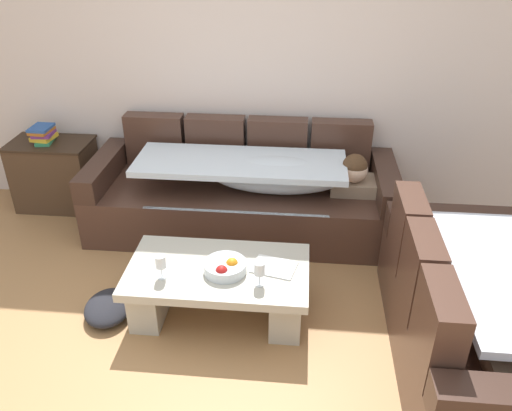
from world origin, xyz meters
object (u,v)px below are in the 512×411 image
object	(u,v)px
coffee_table	(219,285)
open_magazine	(274,267)
wine_glass_near_right	(260,270)
couch_near_window	(475,318)
fruit_bowl	(225,267)
crumpled_garment	(108,308)
wine_glass_near_left	(161,263)
side_cabinet	(56,174)
couch_along_wall	(248,194)
book_stack_on_cabinet	(43,134)

from	to	relation	value
coffee_table	open_magazine	distance (m)	0.40
wine_glass_near_right	open_magazine	world-z (taller)	wine_glass_near_right
couch_near_window	fruit_bowl	xyz separation A→B (m)	(-1.52, 0.25, 0.09)
open_magazine	crumpled_garment	size ratio (longest dim) A/B	0.70
wine_glass_near_left	wine_glass_near_right	xyz separation A→B (m)	(0.63, -0.01, 0.00)
fruit_bowl	side_cabinet	bearing A→B (deg)	141.99
side_cabinet	crumpled_garment	xyz separation A→B (m)	(0.98, -1.46, -0.26)
wine_glass_near_left	side_cabinet	distance (m)	2.05
crumpled_garment	wine_glass_near_right	bearing A→B (deg)	-2.85
coffee_table	open_magazine	world-z (taller)	open_magazine
couch_along_wall	open_magazine	xyz separation A→B (m)	(0.30, -1.10, 0.06)
fruit_bowl	wine_glass_near_left	bearing A→B (deg)	-166.51
couch_along_wall	wine_glass_near_right	bearing A→B (deg)	-80.32
couch_along_wall	coffee_table	size ratio (longest dim) A/B	2.13
coffee_table	side_cabinet	world-z (taller)	side_cabinet
wine_glass_near_right	book_stack_on_cabinet	bearing A→B (deg)	143.82
coffee_table	open_magazine	bearing A→B (deg)	5.69
book_stack_on_cabinet	crumpled_garment	size ratio (longest dim) A/B	0.59
fruit_bowl	couch_along_wall	bearing A→B (deg)	89.39
fruit_bowl	wine_glass_near_left	distance (m)	0.42
wine_glass_near_right	open_magazine	distance (m)	0.23
side_cabinet	wine_glass_near_left	bearing A→B (deg)	-47.00
couch_along_wall	side_cabinet	size ratio (longest dim) A/B	3.54
couch_near_window	fruit_bowl	bearing A→B (deg)	80.78
fruit_bowl	wine_glass_near_left	world-z (taller)	wine_glass_near_left
couch_along_wall	crumpled_garment	bearing A→B (deg)	-123.86
coffee_table	side_cabinet	size ratio (longest dim) A/B	1.67
couch_along_wall	couch_near_window	distance (m)	2.07
couch_along_wall	fruit_bowl	bearing A→B (deg)	-90.61
couch_near_window	wine_glass_near_right	world-z (taller)	couch_near_window
couch_near_window	crumpled_garment	distance (m)	2.36
side_cabinet	crumpled_garment	size ratio (longest dim) A/B	1.80
couch_near_window	wine_glass_near_left	bearing A→B (deg)	85.48
couch_near_window	book_stack_on_cabinet	distance (m)	3.75
coffee_table	wine_glass_near_right	size ratio (longest dim) A/B	7.23
wine_glass_near_right	side_cabinet	xyz separation A→B (m)	(-2.02, 1.51, -0.17)
couch_near_window	fruit_bowl	distance (m)	1.54
couch_near_window	side_cabinet	xyz separation A→B (m)	(-3.31, 1.65, -0.01)
coffee_table	fruit_bowl	distance (m)	0.19
couch_near_window	book_stack_on_cabinet	bearing A→B (deg)	63.84
couch_along_wall	open_magazine	world-z (taller)	couch_along_wall
book_stack_on_cabinet	wine_glass_near_right	bearing A→B (deg)	-36.18
fruit_bowl	side_cabinet	xyz separation A→B (m)	(-1.79, 1.40, -0.10)
coffee_table	crumpled_garment	xyz separation A→B (m)	(-0.76, -0.10, -0.18)
couch_near_window	book_stack_on_cabinet	world-z (taller)	couch_near_window
coffee_table	open_magazine	size ratio (longest dim) A/B	4.29
couch_near_window	wine_glass_near_right	xyz separation A→B (m)	(-1.29, 0.14, 0.16)
couch_along_wall	open_magazine	bearing A→B (deg)	-74.80
couch_near_window	side_cabinet	distance (m)	3.70
couch_along_wall	open_magazine	distance (m)	1.14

